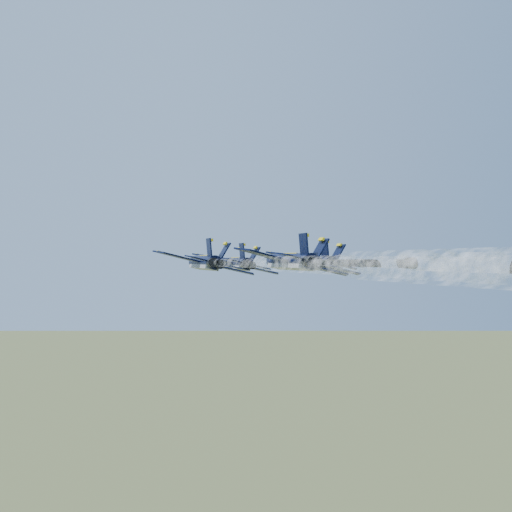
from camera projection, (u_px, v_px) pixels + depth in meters
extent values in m
cylinder|color=black|center=(236.00, 264.00, 106.61)|extent=(3.45, 15.24, 2.32)
cone|color=black|center=(224.00, 264.00, 115.30)|extent=(2.54, 3.13, 2.32)
ellipsoid|color=black|center=(231.00, 260.00, 110.39)|extent=(1.50, 2.82, 1.16)
cube|color=gray|center=(235.00, 268.00, 106.55)|extent=(2.80, 13.65, 0.88)
cube|color=black|center=(215.00, 259.00, 104.72)|extent=(7.39, 5.84, 1.67)
cube|color=#DCC30B|center=(212.00, 258.00, 106.59)|extent=(5.98, 2.76, 1.67)
cube|color=black|center=(259.00, 269.00, 106.73)|extent=(7.17, 5.08, 1.67)
cube|color=#DCC30B|center=(256.00, 269.00, 108.60)|extent=(6.22, 1.88, 1.67)
cube|color=black|center=(232.00, 260.00, 99.05)|extent=(3.43, 2.93, 0.81)
cube|color=black|center=(261.00, 266.00, 100.29)|extent=(3.34, 2.62, 0.81)
cube|color=black|center=(242.00, 252.00, 100.32)|extent=(0.64, 2.53, 2.97)
cube|color=black|center=(254.00, 255.00, 100.82)|extent=(1.86, 2.63, 2.64)
cylinder|color=black|center=(245.00, 263.00, 98.76)|extent=(1.60, 1.48, 1.50)
cylinder|color=black|center=(251.00, 264.00, 99.03)|extent=(1.60, 1.48, 1.50)
cylinder|color=black|center=(204.00, 262.00, 91.81)|extent=(3.45, 15.24, 2.32)
cone|color=black|center=(193.00, 263.00, 100.50)|extent=(2.54, 3.13, 2.32)
ellipsoid|color=black|center=(200.00, 259.00, 95.59)|extent=(1.50, 2.82, 1.16)
cube|color=gray|center=(203.00, 267.00, 91.75)|extent=(2.80, 13.65, 0.88)
cube|color=black|center=(179.00, 257.00, 89.92)|extent=(7.39, 5.84, 1.67)
cube|color=#DCC30B|center=(177.00, 256.00, 91.79)|extent=(5.98, 2.76, 1.67)
cube|color=black|center=(231.00, 269.00, 91.93)|extent=(7.17, 5.08, 1.67)
cube|color=#DCC30B|center=(228.00, 268.00, 93.80)|extent=(6.22, 1.88, 1.67)
cube|color=black|center=(198.00, 258.00, 84.25)|extent=(3.43, 2.93, 0.81)
cube|color=black|center=(232.00, 266.00, 85.49)|extent=(3.34, 2.62, 0.81)
cube|color=black|center=(209.00, 248.00, 85.52)|extent=(0.64, 2.53, 2.97)
cube|color=black|center=(223.00, 252.00, 86.02)|extent=(1.86, 2.63, 2.64)
cylinder|color=black|center=(212.00, 262.00, 83.96)|extent=(1.60, 1.48, 1.50)
cylinder|color=black|center=(220.00, 263.00, 84.23)|extent=(1.60, 1.48, 1.50)
cylinder|color=black|center=(313.00, 263.00, 96.37)|extent=(3.45, 15.24, 2.32)
cone|color=black|center=(293.00, 263.00, 105.06)|extent=(2.54, 3.13, 2.32)
ellipsoid|color=black|center=(305.00, 259.00, 100.15)|extent=(1.50, 2.82, 1.16)
cube|color=gray|center=(312.00, 268.00, 96.31)|extent=(2.80, 13.65, 0.88)
cube|color=black|center=(291.00, 258.00, 94.48)|extent=(7.39, 5.84, 1.67)
cube|color=#DCC30B|center=(287.00, 257.00, 96.35)|extent=(5.98, 2.76, 1.67)
cube|color=black|center=(338.00, 269.00, 96.49)|extent=(7.17, 5.08, 1.67)
cube|color=#DCC30B|center=(333.00, 269.00, 98.36)|extent=(6.22, 1.88, 1.67)
cube|color=black|center=(315.00, 258.00, 88.81)|extent=(3.43, 2.93, 0.81)
cube|color=black|center=(346.00, 266.00, 90.05)|extent=(3.34, 2.62, 0.81)
cube|color=black|center=(325.00, 250.00, 90.08)|extent=(0.64, 2.53, 2.97)
cube|color=black|center=(337.00, 253.00, 90.58)|extent=(1.86, 2.63, 2.64)
cylinder|color=black|center=(330.00, 262.00, 88.52)|extent=(1.60, 1.48, 1.50)
cylinder|color=black|center=(336.00, 264.00, 88.79)|extent=(1.60, 1.48, 1.50)
cylinder|color=black|center=(291.00, 261.00, 80.30)|extent=(3.45, 15.24, 2.32)
cone|color=black|center=(270.00, 262.00, 88.99)|extent=(2.54, 3.13, 2.32)
ellipsoid|color=black|center=(282.00, 257.00, 84.08)|extent=(1.50, 2.82, 1.16)
cube|color=gray|center=(290.00, 267.00, 80.24)|extent=(2.80, 13.65, 0.88)
cube|color=black|center=(264.00, 255.00, 78.41)|extent=(7.39, 5.84, 1.67)
cube|color=#DCC30B|center=(260.00, 254.00, 80.28)|extent=(5.98, 2.76, 1.67)
cube|color=black|center=(321.00, 269.00, 80.42)|extent=(7.17, 5.08, 1.67)
cube|color=#DCC30B|center=(316.00, 268.00, 82.29)|extent=(6.22, 1.88, 1.67)
cube|color=black|center=(292.00, 255.00, 72.74)|extent=(3.43, 2.93, 0.81)
cube|color=black|center=(330.00, 265.00, 73.98)|extent=(3.34, 2.62, 0.81)
cube|color=black|center=(304.00, 245.00, 74.01)|extent=(0.64, 2.53, 2.97)
cube|color=black|center=(319.00, 249.00, 74.51)|extent=(1.86, 2.63, 2.64)
cylinder|color=black|center=(309.00, 260.00, 72.45)|extent=(1.60, 1.48, 1.50)
cylinder|color=black|center=(318.00, 262.00, 72.72)|extent=(1.60, 1.48, 1.50)
cylinder|color=white|center=(269.00, 262.00, 88.49)|extent=(2.93, 22.66, 1.23)
cylinder|color=white|center=(327.00, 259.00, 67.95)|extent=(3.39, 22.69, 1.69)
cylinder|color=white|center=(436.00, 254.00, 47.41)|extent=(3.94, 22.73, 2.24)
cylinder|color=white|center=(236.00, 260.00, 73.70)|extent=(2.93, 22.66, 1.23)
cylinder|color=white|center=(298.00, 256.00, 53.15)|extent=(3.39, 22.69, 1.69)
cylinder|color=white|center=(438.00, 247.00, 32.61)|extent=(3.94, 22.73, 2.24)
cylinder|color=white|center=(367.00, 261.00, 78.25)|extent=(2.93, 22.66, 1.23)
cylinder|color=white|center=(471.00, 257.00, 57.71)|extent=(3.39, 22.69, 1.69)
cylinder|color=white|center=(354.00, 258.00, 62.18)|extent=(2.93, 22.66, 1.23)
cylinder|color=white|center=(491.00, 252.00, 41.64)|extent=(3.39, 22.69, 1.69)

